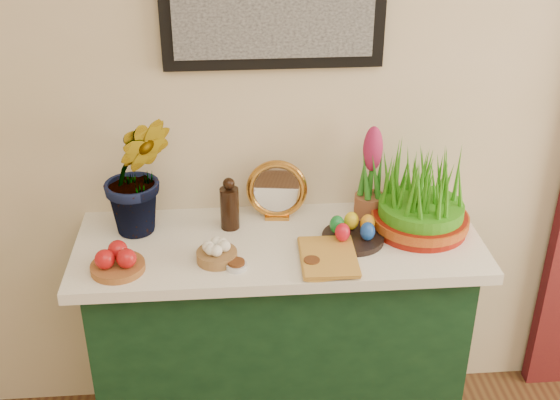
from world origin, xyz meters
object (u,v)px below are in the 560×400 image
object	(u,v)px
wheatgrass_sabzeh	(422,198)
sideboard	(279,344)
book	(300,258)
mirror	(277,190)
hyacinth_green	(136,156)

from	to	relation	value
wheatgrass_sabzeh	sideboard	bearing A→B (deg)	-176.52
sideboard	book	world-z (taller)	book
sideboard	mirror	bearing A→B (deg)	88.19
wheatgrass_sabzeh	hyacinth_green	bearing A→B (deg)	176.06
book	hyacinth_green	bearing A→B (deg)	156.31
sideboard	wheatgrass_sabzeh	world-z (taller)	wheatgrass_sabzeh
wheatgrass_sabzeh	mirror	bearing A→B (deg)	165.13
book	wheatgrass_sabzeh	world-z (taller)	wheatgrass_sabzeh
mirror	wheatgrass_sabzeh	xyz separation A→B (m)	(0.50, -0.13, 0.02)
sideboard	book	size ratio (longest dim) A/B	5.32
sideboard	book	bearing A→B (deg)	-68.78
mirror	book	xyz separation A→B (m)	(0.05, -0.31, -0.09)
sideboard	mirror	distance (m)	0.59
mirror	sideboard	bearing A→B (deg)	-91.81
sideboard	hyacinth_green	xyz separation A→B (m)	(-0.47, 0.10, 0.75)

